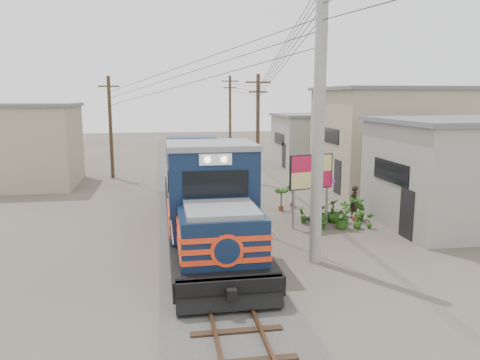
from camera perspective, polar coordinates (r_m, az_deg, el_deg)
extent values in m
plane|color=#473F35|center=(16.36, -3.37, -9.99)|extent=(120.00, 120.00, 0.00)
cube|color=#595651|center=(25.93, -5.82, -2.25)|extent=(3.60, 70.00, 0.16)
cube|color=#51331E|center=(25.86, -7.01, -1.90)|extent=(0.08, 70.00, 0.12)
cube|color=#51331E|center=(25.93, -4.65, -1.82)|extent=(0.08, 70.00, 0.12)
cube|color=black|center=(19.80, -4.63, -4.08)|extent=(2.91, 16.08, 0.55)
cube|color=black|center=(15.10, -2.89, -9.84)|extent=(2.21, 3.22, 0.65)
cube|color=black|center=(24.74, -5.66, -1.92)|extent=(2.21, 3.22, 0.65)
cube|color=#0E1D36|center=(13.60, -2.33, -6.98)|extent=(2.39, 2.41, 1.51)
cube|color=#0E1D36|center=(15.82, -3.52, -1.53)|extent=(2.86, 2.61, 3.11)
cube|color=slate|center=(15.57, -3.58, 4.27)|extent=(2.91, 2.74, 0.18)
cube|color=black|center=(14.43, -2.97, -0.43)|extent=(2.04, 0.06, 0.80)
cube|color=white|center=(14.30, -3.00, 2.53)|extent=(1.00, 0.06, 0.35)
cube|color=#0E1D36|center=(21.99, -5.26, 0.69)|extent=(2.27, 9.85, 2.31)
cube|color=slate|center=(21.83, -5.31, 3.82)|extent=(2.04, 9.85, 0.18)
cube|color=red|center=(19.67, -4.65, -2.52)|extent=(2.95, 16.08, 0.14)
cube|color=red|center=(19.60, -4.67, -1.66)|extent=(2.95, 16.08, 0.14)
cube|color=red|center=(19.54, -4.68, -0.79)|extent=(2.95, 16.08, 0.14)
cylinder|color=#9E9B93|center=(15.65, 9.60, 7.71)|extent=(0.40, 0.40, 10.00)
cylinder|color=#4C3826|center=(29.98, 2.18, 6.09)|extent=(0.24, 0.24, 7.00)
cube|color=#4C3826|center=(29.92, 2.22, 11.82)|extent=(1.60, 0.10, 0.10)
cube|color=#4C3826|center=(29.91, 2.22, 10.68)|extent=(1.20, 0.10, 0.10)
cylinder|color=#4C3826|center=(43.79, -1.22, 7.71)|extent=(0.24, 0.24, 7.50)
cube|color=#4C3826|center=(43.77, -1.23, 11.96)|extent=(1.60, 0.10, 0.10)
cube|color=#4C3826|center=(43.75, -1.23, 11.18)|extent=(1.20, 0.10, 0.10)
cylinder|color=#4C3826|center=(33.51, -15.50, 6.16)|extent=(0.24, 0.24, 7.00)
cube|color=#4C3826|center=(33.45, -15.74, 11.28)|extent=(1.60, 0.10, 0.10)
cube|color=#4C3826|center=(33.44, -15.69, 10.26)|extent=(1.20, 0.10, 0.10)
cube|color=gray|center=(22.76, 25.74, 0.60)|extent=(7.00, 6.00, 4.50)
cube|color=slate|center=(22.53, 26.21, 6.51)|extent=(7.35, 6.30, 0.20)
cube|color=black|center=(20.89, 17.89, 0.98)|extent=(0.05, 3.00, 0.90)
cube|color=gray|center=(30.83, 17.73, 4.79)|extent=(8.00, 7.00, 6.00)
cube|color=slate|center=(30.72, 18.05, 10.55)|extent=(8.40, 7.35, 0.20)
cube|color=black|center=(29.18, 10.70, 5.41)|extent=(0.05, 3.50, 0.90)
cube|color=gray|center=(39.52, 9.06, 4.77)|extent=(6.00, 6.00, 4.00)
cube|color=slate|center=(39.39, 9.14, 7.81)|extent=(6.30, 6.30, 0.20)
cube|color=black|center=(38.65, 4.80, 5.04)|extent=(0.05, 3.00, 0.90)
cube|color=gray|center=(32.52, -24.57, 3.72)|extent=(6.00, 6.00, 5.00)
cube|color=slate|center=(32.37, -24.91, 8.30)|extent=(6.30, 6.30, 0.20)
cylinder|color=#99999E|center=(20.13, 6.51, -2.70)|extent=(0.10, 0.10, 2.35)
cylinder|color=#99999E|center=(21.00, 10.54, -2.27)|extent=(0.10, 0.10, 2.35)
cube|color=black|center=(20.31, 8.66, 1.02)|extent=(2.04, 0.59, 1.50)
cube|color=#CA1B43|center=(20.28, 8.69, 1.00)|extent=(1.94, 0.53, 1.41)
cylinder|color=black|center=(21.92, 8.68, -4.70)|extent=(0.44, 0.44, 0.10)
cylinder|color=#99999E|center=(21.68, 8.75, -2.05)|extent=(0.05, 0.05, 2.18)
cone|color=#5E236B|center=(21.49, 8.83, 0.67)|extent=(2.19, 2.19, 0.54)
imported|color=black|center=(22.53, 13.66, -2.59)|extent=(0.67, 0.62, 1.54)
imported|color=#2A5C1A|center=(20.03, 8.96, -5.17)|extent=(0.32, 0.43, 0.76)
imported|color=#2A5C1A|center=(20.44, 10.19, -5.01)|extent=(0.47, 0.45, 0.68)
imported|color=#2A5C1A|center=(20.67, 12.40, -4.48)|extent=(1.04, 0.96, 0.98)
imported|color=#2A5C1A|center=(20.81, 14.14, -4.83)|extent=(0.57, 0.57, 0.72)
imported|color=#2A5C1A|center=(20.97, 15.55, -4.80)|extent=(0.42, 0.33, 0.70)
imported|color=#2A5C1A|center=(21.23, 7.69, -4.37)|extent=(0.44, 0.39, 0.67)
imported|color=#2A5C1A|center=(21.46, 9.73, -3.89)|extent=(0.96, 1.03, 0.95)
imported|color=#2A5C1A|center=(21.57, 11.30, -3.69)|extent=(0.85, 0.85, 1.07)
imported|color=#2A5C1A|center=(21.65, 12.71, -3.79)|extent=(0.56, 0.41, 1.01)
imported|color=#2A5C1A|center=(22.02, 14.51, -3.79)|extent=(0.42, 0.51, 0.89)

